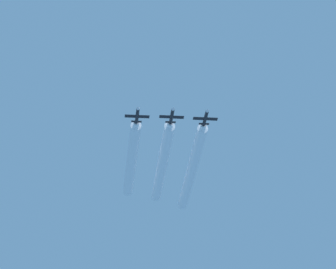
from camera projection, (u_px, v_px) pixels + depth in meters
jet_far_left at (206, 117)px, 320.40m from camera, size 8.25×12.02×2.89m
jet_inner_left at (172, 116)px, 319.52m from camera, size 8.25×12.02×2.89m
jet_center at (137, 115)px, 319.06m from camera, size 8.25×12.02×2.89m
smoke_trail_far_left at (192, 168)px, 357.72m from camera, size 3.79×72.61×3.79m
smoke_trail_inner_left at (163, 163)px, 353.53m from camera, size 3.79×65.17×3.79m
smoke_trail_center at (132, 159)px, 350.75m from camera, size 3.79×59.99×3.79m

